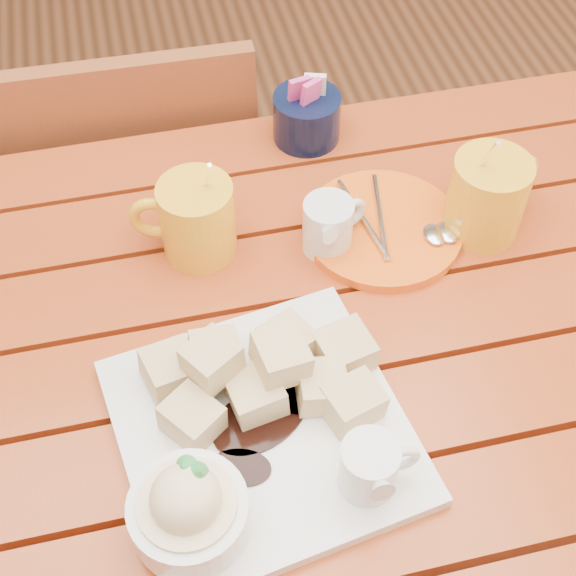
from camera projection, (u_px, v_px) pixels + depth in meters
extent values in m
cube|color=#913112|center=(296.00, 548.00, 0.77)|extent=(1.20, 0.11, 0.03)
cube|color=#913112|center=(271.00, 444.00, 0.85)|extent=(1.20, 0.11, 0.03)
cube|color=#913112|center=(250.00, 357.00, 0.92)|extent=(1.20, 0.11, 0.03)
cube|color=#913112|center=(232.00, 281.00, 0.99)|extent=(1.20, 0.11, 0.03)
cube|color=#913112|center=(216.00, 216.00, 1.06)|extent=(1.20, 0.11, 0.03)
cube|color=#913112|center=(202.00, 159.00, 1.13)|extent=(1.20, 0.11, 0.03)
cube|color=#913112|center=(203.00, 180.00, 1.18)|extent=(1.12, 0.04, 0.08)
cylinder|color=#913112|center=(509.00, 263.00, 1.50)|extent=(0.06, 0.06, 0.72)
cube|color=white|center=(263.00, 431.00, 0.83)|extent=(0.33, 0.33, 0.02)
cube|color=gold|center=(288.00, 343.00, 0.86)|extent=(0.07, 0.07, 0.04)
cube|color=gold|center=(281.00, 357.00, 0.81)|extent=(0.06, 0.06, 0.04)
cube|color=gold|center=(344.00, 350.00, 0.86)|extent=(0.06, 0.06, 0.04)
cube|color=gold|center=(322.00, 387.00, 0.83)|extent=(0.06, 0.06, 0.04)
cube|color=gold|center=(256.00, 394.00, 0.82)|extent=(0.06, 0.06, 0.04)
cube|color=gold|center=(216.00, 358.00, 0.85)|extent=(0.05, 0.05, 0.04)
cube|color=gold|center=(171.00, 371.00, 0.84)|extent=(0.06, 0.06, 0.04)
cube|color=gold|center=(192.00, 418.00, 0.81)|extent=(0.07, 0.07, 0.04)
cube|color=gold|center=(212.00, 360.00, 0.81)|extent=(0.07, 0.07, 0.04)
cube|color=gold|center=(353.00, 402.00, 0.82)|extent=(0.06, 0.06, 0.04)
cylinder|color=white|center=(189.00, 514.00, 0.74)|extent=(0.11, 0.11, 0.04)
cylinder|color=#FFEDBB|center=(188.00, 509.00, 0.73)|extent=(0.09, 0.09, 0.03)
sphere|color=#FFEDBB|center=(186.00, 499.00, 0.71)|extent=(0.07, 0.07, 0.07)
cone|color=green|center=(199.00, 473.00, 0.70)|extent=(0.04, 0.04, 0.03)
cone|color=green|center=(185.00, 467.00, 0.71)|extent=(0.03, 0.03, 0.03)
cylinder|color=white|center=(369.00, 467.00, 0.76)|extent=(0.06, 0.06, 0.06)
cylinder|color=black|center=(371.00, 454.00, 0.74)|extent=(0.04, 0.04, 0.01)
cone|color=white|center=(380.00, 484.00, 0.73)|extent=(0.02, 0.02, 0.03)
torus|color=white|center=(402.00, 459.00, 0.76)|extent=(0.04, 0.01, 0.04)
cylinder|color=yellow|center=(198.00, 219.00, 0.96)|extent=(0.09, 0.09, 0.10)
cylinder|color=black|center=(194.00, 194.00, 0.93)|extent=(0.08, 0.08, 0.01)
torus|color=yellow|center=(154.00, 218.00, 0.96)|extent=(0.06, 0.03, 0.06)
cylinder|color=silver|center=(206.00, 190.00, 0.94)|extent=(0.01, 0.06, 0.13)
cylinder|color=yellow|center=(487.00, 197.00, 0.98)|extent=(0.10, 0.10, 0.11)
cylinder|color=black|center=(494.00, 170.00, 0.95)|extent=(0.08, 0.08, 0.01)
torus|color=yellow|center=(518.00, 178.00, 1.00)|extent=(0.07, 0.04, 0.07)
cylinder|color=silver|center=(477.00, 170.00, 0.96)|extent=(0.01, 0.07, 0.14)
cylinder|color=white|center=(328.00, 226.00, 0.97)|extent=(0.06, 0.06, 0.07)
cylinder|color=white|center=(329.00, 207.00, 0.95)|extent=(0.05, 0.05, 0.01)
cone|color=white|center=(335.00, 230.00, 0.93)|extent=(0.03, 0.03, 0.03)
torus|color=white|center=(357.00, 221.00, 0.98)|extent=(0.04, 0.03, 0.04)
cylinder|color=black|center=(307.00, 117.00, 1.11)|extent=(0.09, 0.09, 0.07)
cube|color=#E13D92|center=(299.00, 91.00, 1.07)|extent=(0.03, 0.02, 0.04)
cube|color=white|center=(315.00, 87.00, 1.08)|extent=(0.03, 0.02, 0.04)
cube|color=#E13D92|center=(310.00, 94.00, 1.07)|extent=(0.03, 0.03, 0.04)
cylinder|color=orange|center=(382.00, 228.00, 1.01)|extent=(0.20, 0.20, 0.01)
cylinder|color=silver|center=(363.00, 219.00, 1.01)|extent=(0.03, 0.15, 0.01)
cylinder|color=silver|center=(380.00, 216.00, 1.01)|extent=(0.03, 0.14, 0.01)
ellipsoid|color=silver|center=(434.00, 235.00, 0.99)|extent=(0.03, 0.04, 0.01)
ellipsoid|color=silver|center=(447.00, 232.00, 0.99)|extent=(0.03, 0.04, 0.01)
cube|color=brown|center=(141.00, 200.00, 1.53)|extent=(0.41, 0.41, 0.03)
cylinder|color=brown|center=(223.00, 204.00, 1.82)|extent=(0.03, 0.03, 0.40)
cylinder|color=brown|center=(71.00, 227.00, 1.78)|extent=(0.03, 0.03, 0.40)
cylinder|color=brown|center=(249.00, 322.00, 1.61)|extent=(0.03, 0.03, 0.40)
cylinder|color=brown|center=(78.00, 351.00, 1.57)|extent=(0.03, 0.03, 0.40)
cube|color=brown|center=(132.00, 177.00, 1.24)|extent=(0.40, 0.04, 0.42)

